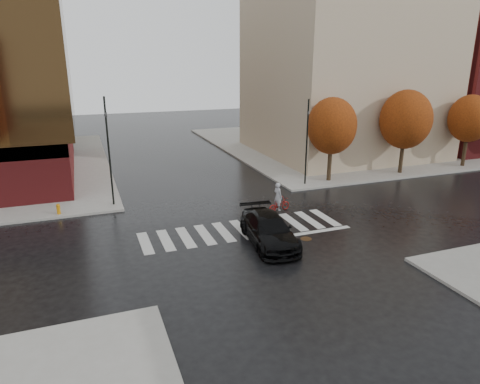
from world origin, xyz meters
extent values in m
plane|color=black|center=(0.00, 0.00, 0.00)|extent=(120.00, 120.00, 0.00)
cube|color=gray|center=(21.00, 21.00, 0.07)|extent=(30.00, 30.00, 0.15)
cube|color=silver|center=(0.00, 0.50, 0.01)|extent=(12.00, 3.00, 0.01)
cube|color=tan|center=(17.00, 17.00, 9.15)|extent=(16.00, 16.00, 18.00)
cube|color=maroon|center=(33.00, 16.00, 7.15)|extent=(14.00, 14.00, 14.00)
cylinder|color=black|center=(10.00, 7.40, 1.55)|extent=(0.32, 0.32, 2.80)
ellipsoid|color=#8F360D|center=(10.00, 7.40, 4.47)|extent=(3.80, 3.80, 4.37)
cylinder|color=black|center=(17.00, 7.40, 1.55)|extent=(0.32, 0.32, 2.80)
ellipsoid|color=#8F360D|center=(17.00, 7.40, 4.63)|extent=(4.20, 4.20, 4.83)
cylinder|color=black|center=(24.00, 7.40, 1.55)|extent=(0.32, 0.32, 2.80)
ellipsoid|color=#8F360D|center=(24.00, 7.40, 4.39)|extent=(3.60, 3.60, 4.14)
imported|color=black|center=(0.65, -1.80, 0.77)|extent=(2.66, 5.48, 1.54)
imported|color=#9B110E|center=(3.31, 2.50, 0.45)|extent=(1.80, 1.07, 0.89)
imported|color=#9A9BA3|center=(3.21, 2.50, 1.03)|extent=(0.61, 0.76, 1.81)
cylinder|color=black|center=(-6.55, 7.27, 3.66)|extent=(0.12, 0.12, 7.03)
imported|color=black|center=(-6.55, 7.27, 6.21)|extent=(0.19, 0.16, 0.88)
cylinder|color=black|center=(7.74, 7.16, 3.37)|extent=(0.12, 0.12, 6.44)
imported|color=black|center=(7.74, 7.16, 5.70)|extent=(0.15, 0.18, 0.80)
cylinder|color=#C0760B|center=(-9.90, 6.50, 0.43)|extent=(0.22, 0.22, 0.55)
sphere|color=#C0760B|center=(-9.90, 6.50, 0.70)|extent=(0.24, 0.24, 0.24)
cylinder|color=#4E341C|center=(2.80, -2.00, 0.01)|extent=(0.72, 0.72, 0.01)
camera|label=1|loc=(-8.09, -20.84, 9.35)|focal=32.00mm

